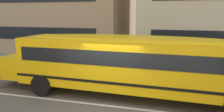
{
  "coord_description": "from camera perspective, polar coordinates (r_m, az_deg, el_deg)",
  "views": [
    {
      "loc": [
        2.7,
        -8.81,
        3.75
      ],
      "look_at": [
        -0.11,
        0.68,
        1.94
      ],
      "focal_mm": 38.54,
      "sensor_mm": 36.0,
      "label": 1
    }
  ],
  "objects": [
    {
      "name": "ground_plane",
      "position": [
        9.95,
        -0.51,
        -11.78
      ],
      "size": [
        400.0,
        400.0,
        0.0
      ],
      "primitive_type": "plane",
      "color": "#54514F"
    },
    {
      "name": "sidewalk_far",
      "position": [
        17.25,
        7.11,
        -2.25
      ],
      "size": [
        120.0,
        3.0,
        0.01
      ],
      "primitive_type": "cube",
      "color": "gray",
      "rests_on": "ground_plane"
    },
    {
      "name": "lane_centreline",
      "position": [
        9.95,
        -0.51,
        -11.77
      ],
      "size": [
        110.0,
        0.16,
        0.01
      ],
      "primitive_type": "cube",
      "color": "silver",
      "rests_on": "ground_plane"
    },
    {
      "name": "school_bus",
      "position": [
        10.62,
        4.05,
        -1.11
      ],
      "size": [
        12.44,
        3.21,
        2.76
      ],
      "rotation": [
        0.0,
        0.0,
        3.11
      ],
      "color": "yellow",
      "rests_on": "ground_plane"
    }
  ]
}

